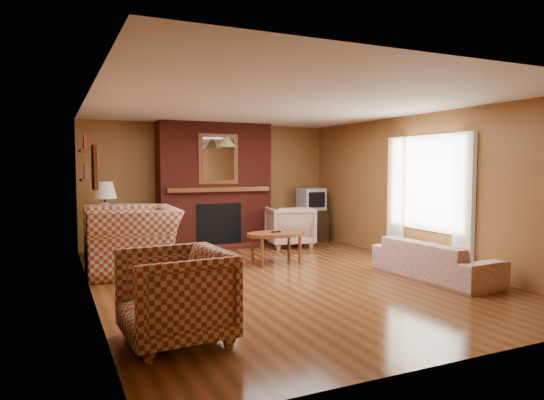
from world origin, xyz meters
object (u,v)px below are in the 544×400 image
plaid_loveseat (131,239)px  side_table (106,240)px  fireplace (215,186)px  crt_tv (311,199)px  plaid_armchair (175,296)px  table_lamp (105,199)px  floral_sofa (435,260)px  coffee_table (276,236)px  floral_armchair (289,226)px  tv_stand (311,225)px

plaid_loveseat → side_table: (-0.25, 1.17, -0.16)m
fireplace → crt_tv: fireplace is taller
plaid_armchair → table_lamp: (-0.15, 4.33, 0.59)m
floral_sofa → crt_tv: size_ratio=3.75×
plaid_armchair → crt_tv: crt_tv is taller
plaid_loveseat → coffee_table: plaid_loveseat is taller
crt_tv → side_table: bearing=-175.3°
plaid_armchair → fireplace: bearing=154.8°
plaid_armchair → floral_sofa: (3.85, 0.91, -0.15)m
coffee_table → crt_tv: 2.62m
floral_armchair → tv_stand: size_ratio=1.32×
fireplace → coffee_table: 2.27m
crt_tv → floral_armchair: bearing=-148.4°
plaid_armchair → side_table: size_ratio=1.42×
coffee_table → plaid_loveseat: bearing=169.1°
coffee_table → tv_stand: tv_stand is taller
crt_tv → coffee_table: bearing=-131.7°
plaid_armchair → floral_sofa: 3.96m
tv_stand → coffee_table: bearing=-126.4°
floral_sofa → coffee_table: size_ratio=1.88×
coffee_table → table_lamp: 2.95m
plaid_loveseat → side_table: size_ratio=2.29×
floral_armchair → tv_stand: 0.87m
plaid_loveseat → coffee_table: size_ratio=1.51×
floral_sofa → floral_armchair: 3.37m
coffee_table → side_table: 2.90m
floral_sofa → side_table: (-4.00, 3.42, 0.06)m
fireplace → plaid_armchair: 5.30m
coffee_table → table_lamp: size_ratio=1.49×
plaid_loveseat → side_table: 1.21m
fireplace → plaid_loveseat: fireplace is taller
table_lamp → crt_tv: bearing=4.7°
plaid_loveseat → table_lamp: size_ratio=2.26×
coffee_table → table_lamp: bearing=146.8°
floral_sofa → coffee_table: 2.42m
fireplace → floral_armchair: 1.66m
floral_sofa → tv_stand: bearing=-5.3°
crt_tv → fireplace: bearing=174.7°
floral_sofa → tv_stand: (0.15, 3.77, 0.06)m
fireplace → side_table: size_ratio=3.71×
fireplace → table_lamp: (-2.10, -0.53, -0.17)m
floral_sofa → tv_stand: 3.78m
plaid_loveseat → fireplace: bearing=134.8°
plaid_loveseat → table_lamp: bearing=-165.8°
tv_stand → table_lamp: bearing=-169.9°
coffee_table → side_table: side_table is taller
plaid_loveseat → crt_tv: bearing=113.4°
floral_armchair → crt_tv: size_ratio=1.77×
floral_armchair → table_lamp: 3.47m
floral_armchair → tv_stand: (0.74, 0.46, -0.07)m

